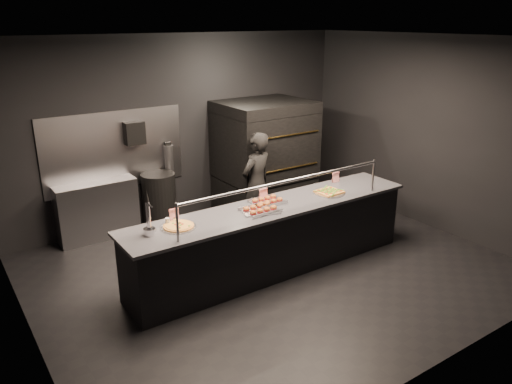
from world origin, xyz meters
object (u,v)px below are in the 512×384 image
at_px(service_counter, 273,238).
at_px(pizza_oven, 264,156).
at_px(fire_extinguisher, 169,158).
at_px(round_pizza, 179,226).
at_px(square_pizza, 329,192).
at_px(beer_tap, 149,222).
at_px(trash_bin, 159,200).
at_px(slider_tray_b, 267,201).
at_px(prep_shelf, 98,211).
at_px(towel_dispenser, 134,133).
at_px(slider_tray_a, 260,209).
at_px(worker, 256,184).

bearing_deg(service_counter, pizza_oven, 57.73).
bearing_deg(fire_extinguisher, round_pizza, -112.54).
distance_m(pizza_oven, square_pizza, 1.97).
relative_size(beer_tap, trash_bin, 0.59).
bearing_deg(slider_tray_b, prep_shelf, 126.16).
bearing_deg(towel_dispenser, prep_shelf, -174.29).
distance_m(pizza_oven, beer_tap, 3.43).
relative_size(pizza_oven, round_pizza, 4.64).
relative_size(round_pizza, trash_bin, 0.46).
distance_m(slider_tray_a, slider_tray_b, 0.32).
height_order(slider_tray_b, square_pizza, slider_tray_b).
height_order(towel_dispenser, worker, towel_dispenser).
distance_m(service_counter, square_pizza, 1.04).
distance_m(service_counter, towel_dispenser, 2.78).
height_order(service_counter, towel_dispenser, towel_dispenser).
bearing_deg(beer_tap, prep_shelf, 87.87).
relative_size(pizza_oven, trash_bin, 2.14).
bearing_deg(slider_tray_a, square_pizza, 0.67).
relative_size(slider_tray_b, square_pizza, 1.10).
relative_size(pizza_oven, worker, 1.18).
height_order(round_pizza, slider_tray_a, slider_tray_a).
xyz_separation_m(prep_shelf, square_pizza, (2.52, -2.37, 0.49)).
bearing_deg(service_counter, prep_shelf, 124.59).
bearing_deg(prep_shelf, square_pizza, -43.18).
bearing_deg(beer_tap, pizza_oven, 32.75).
distance_m(prep_shelf, slider_tray_a, 2.78).
bearing_deg(fire_extinguisher, beer_tap, -119.53).
bearing_deg(slider_tray_a, towel_dispenser, 104.80).
xyz_separation_m(towel_dispenser, fire_extinguisher, (0.55, 0.01, -0.49)).
height_order(round_pizza, slider_tray_b, slider_tray_b).
bearing_deg(slider_tray_b, square_pizza, -10.98).
height_order(pizza_oven, slider_tray_b, pizza_oven).
bearing_deg(worker, slider_tray_b, 46.94).
distance_m(towel_dispenser, square_pizza, 3.10).
height_order(prep_shelf, slider_tray_a, slider_tray_a).
bearing_deg(trash_bin, round_pizza, -107.68).
height_order(fire_extinguisher, slider_tray_b, fire_extinguisher).
bearing_deg(trash_bin, square_pizza, -55.53).
xyz_separation_m(prep_shelf, trash_bin, (0.97, -0.10, -0.00)).
distance_m(square_pizza, worker, 1.26).
distance_m(service_counter, round_pizza, 1.41).
distance_m(slider_tray_b, square_pizza, 0.94).
relative_size(towel_dispenser, beer_tap, 0.66).
bearing_deg(service_counter, towel_dispenser, 110.63).
relative_size(slider_tray_a, slider_tray_b, 1.14).
height_order(slider_tray_a, worker, worker).
bearing_deg(square_pizza, trash_bin, 124.47).
relative_size(pizza_oven, beer_tap, 3.61).
relative_size(trash_bin, worker, 0.55).
bearing_deg(beer_tap, trash_bin, 64.22).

